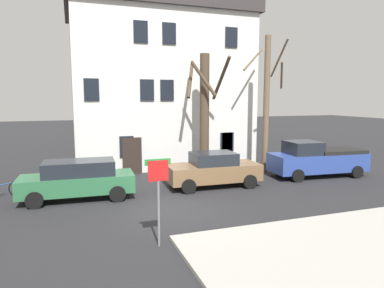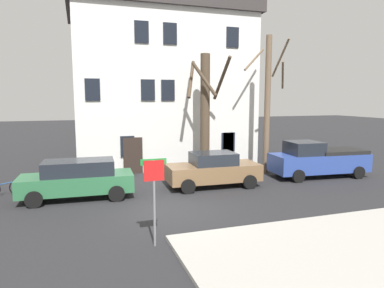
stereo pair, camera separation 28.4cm
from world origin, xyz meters
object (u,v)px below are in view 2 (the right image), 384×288
(pickup_truck_blue, at_px, (318,160))
(car_green_wagon, at_px, (78,179))
(building_main, at_px, (160,76))
(street_sign_pole, at_px, (154,185))
(tree_bare_mid, at_px, (268,101))
(car_brown_sedan, at_px, (213,170))
(tree_bare_near, at_px, (205,111))
(bicycle_leaning, at_px, (5,188))

(pickup_truck_blue, bearing_deg, car_green_wagon, -178.68)
(pickup_truck_blue, bearing_deg, building_main, 133.04)
(pickup_truck_blue, distance_m, street_sign_pole, 12.21)
(building_main, distance_m, street_sign_pole, 14.70)
(building_main, height_order, tree_bare_mid, building_main)
(tree_bare_mid, bearing_deg, car_brown_sedan, -153.80)
(tree_bare_near, bearing_deg, building_main, 103.41)
(tree_bare_mid, relative_size, pickup_truck_blue, 1.43)
(tree_bare_mid, bearing_deg, street_sign_pole, -136.31)
(street_sign_pole, bearing_deg, pickup_truck_blue, 30.15)
(pickup_truck_blue, bearing_deg, tree_bare_near, 158.68)
(car_brown_sedan, bearing_deg, street_sign_pole, -125.31)
(tree_bare_mid, height_order, car_green_wagon, tree_bare_mid)
(building_main, height_order, car_green_wagon, building_main)
(tree_bare_near, xyz_separation_m, car_brown_sedan, (-0.48, -2.45, -2.76))
(car_green_wagon, bearing_deg, tree_bare_near, 20.61)
(car_green_wagon, height_order, pickup_truck_blue, pickup_truck_blue)
(car_brown_sedan, xyz_separation_m, pickup_truck_blue, (6.32, 0.17, 0.11))
(bicycle_leaning, bearing_deg, building_main, 36.90)
(car_green_wagon, xyz_separation_m, street_sign_pole, (2.14, -5.82, 0.96))
(car_green_wagon, relative_size, pickup_truck_blue, 0.88)
(pickup_truck_blue, bearing_deg, car_brown_sedan, -178.43)
(tree_bare_near, xyz_separation_m, car_green_wagon, (-6.83, -2.57, -2.73))
(building_main, distance_m, car_green_wagon, 10.86)
(tree_bare_near, xyz_separation_m, tree_bare_mid, (3.67, -0.41, 0.54))
(building_main, height_order, pickup_truck_blue, building_main)
(tree_bare_mid, height_order, bicycle_leaning, tree_bare_mid)
(building_main, bearing_deg, street_sign_pole, -103.99)
(pickup_truck_blue, relative_size, bicycle_leaning, 3.13)
(car_green_wagon, bearing_deg, building_main, 54.87)
(tree_bare_near, relative_size, car_green_wagon, 1.40)
(building_main, bearing_deg, tree_bare_mid, -49.31)
(tree_bare_near, relative_size, tree_bare_mid, 0.86)
(building_main, bearing_deg, car_brown_sedan, -84.23)
(car_brown_sedan, distance_m, bicycle_leaning, 9.54)
(building_main, distance_m, car_brown_sedan, 9.28)
(bicycle_leaning, bearing_deg, car_green_wagon, -24.32)
(street_sign_pole, distance_m, bicycle_leaning, 9.04)
(tree_bare_near, bearing_deg, pickup_truck_blue, -21.32)
(tree_bare_near, distance_m, bicycle_leaning, 10.51)
(tree_bare_near, xyz_separation_m, bicycle_leaning, (-9.93, -1.17, -3.25))
(building_main, relative_size, pickup_truck_blue, 2.14)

